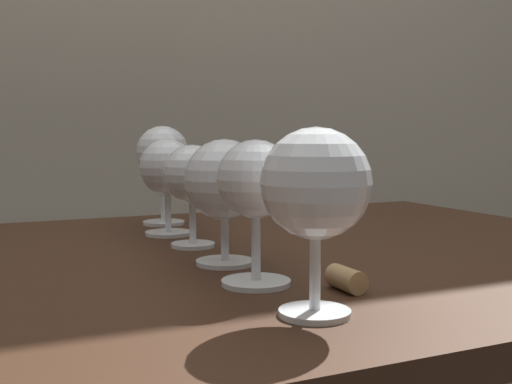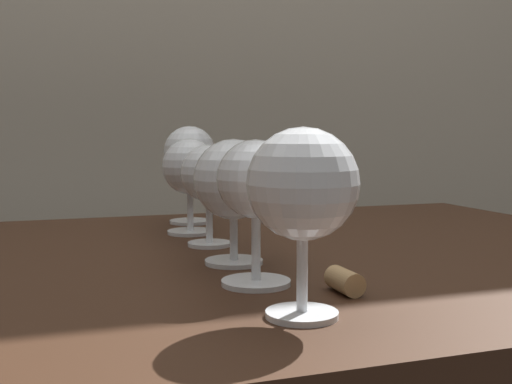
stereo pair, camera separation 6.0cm
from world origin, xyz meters
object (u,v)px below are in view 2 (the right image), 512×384
wine_glass_chardonnay (256,185)px  cork (345,281)px  wine_glass_merlot (209,176)px  wine_glass_amber (190,169)px  wine_glass_rose (190,155)px  wine_glass_white (303,187)px  wine_glass_pinot (234,182)px

wine_glass_chardonnay → cork: wine_glass_chardonnay is taller
wine_glass_merlot → wine_glass_amber: size_ratio=0.95×
wine_glass_chardonnay → wine_glass_merlot: (0.01, 0.22, -0.01)m
wine_glass_chardonnay → wine_glass_rose: (0.03, 0.43, 0.01)m
wine_glass_rose → cork: 0.50m
wine_glass_white → wine_glass_merlot: bearing=88.0°
wine_glass_chardonnay → wine_glass_amber: wine_glass_chardonnay is taller
wine_glass_white → wine_glass_chardonnay: 0.11m
wine_glass_chardonnay → wine_glass_amber: (0.01, 0.32, -0.00)m
cork → wine_glass_rose: bearing=93.8°
wine_glass_rose → cork: size_ratio=3.73×
wine_glass_chardonnay → cork: size_ratio=3.33×
wine_glass_pinot → wine_glass_rose: bearing=85.5°
wine_glass_chardonnay → wine_glass_pinot: size_ratio=1.00×
cork → wine_glass_white: bearing=-139.2°
wine_glass_white → wine_glass_rose: size_ratio=0.96×
wine_glass_white → cork: wine_glass_white is taller
wine_glass_white → wine_glass_merlot: wine_glass_white is taller
wine_glass_white → wine_glass_pinot: 0.21m
wine_glass_amber → cork: (0.06, -0.38, -0.08)m
wine_glass_merlot → wine_glass_amber: bearing=90.5°
wine_glass_rose → wine_glass_chardonnay: bearing=-94.6°
wine_glass_white → wine_glass_amber: (0.01, 0.44, -0.01)m
wine_glass_pinot → wine_glass_merlot: bearing=88.6°
wine_glass_merlot → cork: bearing=-78.6°
wine_glass_chardonnay → wine_glass_pinot: bearing=85.3°
wine_glass_amber → cork: 0.39m
wine_glass_merlot → wine_glass_amber: wine_glass_amber is taller
wine_glass_merlot → cork: wine_glass_merlot is taller
wine_glass_white → wine_glass_chardonnay: size_ratio=1.08×
wine_glass_chardonnay → cork: bearing=-39.6°
wine_glass_white → wine_glass_rose: wine_glass_rose is taller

